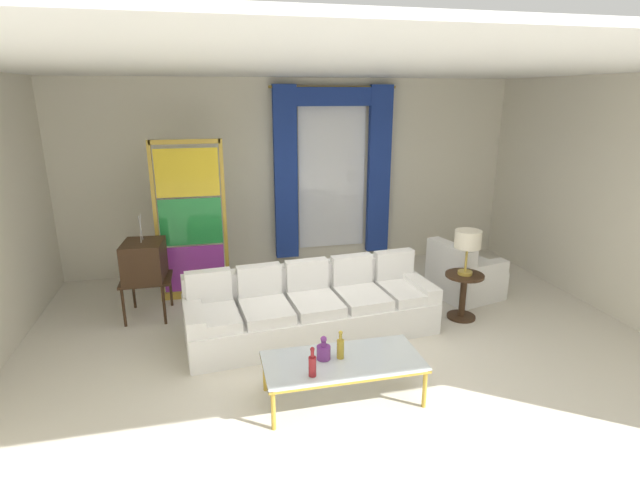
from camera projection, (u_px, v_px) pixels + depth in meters
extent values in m
plane|color=silver|center=(345.00, 352.00, 5.44)|extent=(16.00, 16.00, 0.00)
cube|color=silver|center=(294.00, 175.00, 7.87)|extent=(8.00, 0.12, 3.00)
cube|color=silver|center=(604.00, 195.00, 6.37)|extent=(0.12, 7.00, 3.00)
cube|color=white|center=(329.00, 69.00, 5.32)|extent=(8.00, 7.60, 0.04)
cube|color=white|center=(332.00, 172.00, 7.91)|extent=(1.10, 0.02, 2.50)
cylinder|color=gold|center=(334.00, 87.00, 7.46)|extent=(2.00, 0.04, 0.04)
cube|color=navy|center=(286.00, 174.00, 7.65)|extent=(0.36, 0.12, 2.70)
cube|color=navy|center=(379.00, 171.00, 7.98)|extent=(0.36, 0.12, 2.70)
cube|color=navy|center=(334.00, 97.00, 7.48)|extent=(1.80, 0.10, 0.28)
cube|color=white|center=(313.00, 321.00, 5.77)|extent=(2.97, 1.16, 0.38)
cube|color=white|center=(304.00, 293.00, 6.05)|extent=(2.91, 0.46, 0.78)
cube|color=white|center=(416.00, 299.00, 6.16)|extent=(0.28, 0.87, 0.56)
cube|color=white|center=(195.00, 331.00, 5.34)|extent=(0.28, 0.87, 0.56)
cube|color=white|center=(405.00, 291.00, 6.00)|extent=(0.60, 0.78, 0.12)
cube|color=white|center=(394.00, 266.00, 6.23)|extent=(0.52, 0.19, 0.40)
cube|color=white|center=(361.00, 297.00, 5.83)|extent=(0.60, 0.78, 0.12)
cube|color=white|center=(351.00, 271.00, 6.06)|extent=(0.52, 0.19, 0.40)
cube|color=white|center=(315.00, 303.00, 5.65)|extent=(0.60, 0.78, 0.12)
cube|color=white|center=(307.00, 276.00, 5.88)|extent=(0.52, 0.19, 0.40)
cube|color=white|center=(265.00, 310.00, 5.48)|extent=(0.60, 0.78, 0.12)
cube|color=white|center=(259.00, 281.00, 5.71)|extent=(0.52, 0.19, 0.40)
cube|color=white|center=(213.00, 317.00, 5.30)|extent=(0.60, 0.78, 0.12)
cube|color=white|center=(209.00, 287.00, 5.53)|extent=(0.52, 0.19, 0.40)
cube|color=silver|center=(343.00, 361.00, 4.51)|extent=(1.47, 0.67, 0.02)
cube|color=gold|center=(334.00, 346.00, 4.81)|extent=(1.47, 0.04, 0.03)
cube|color=gold|center=(353.00, 381.00, 4.22)|extent=(1.47, 0.04, 0.03)
cube|color=gold|center=(266.00, 372.00, 4.36)|extent=(0.04, 0.67, 0.03)
cube|color=gold|center=(415.00, 354.00, 4.67)|extent=(0.04, 0.67, 0.03)
cylinder|color=gold|center=(265.00, 373.00, 4.70)|extent=(0.04, 0.04, 0.38)
cylinder|color=gold|center=(400.00, 356.00, 5.00)|extent=(0.04, 0.04, 0.38)
cylinder|color=gold|center=(273.00, 410.00, 4.14)|extent=(0.04, 0.04, 0.38)
cylinder|color=gold|center=(425.00, 389.00, 4.45)|extent=(0.04, 0.04, 0.38)
cylinder|color=gold|center=(340.00, 349.00, 4.51)|extent=(0.07, 0.07, 0.18)
cylinder|color=gold|center=(341.00, 337.00, 4.48)|extent=(0.03, 0.03, 0.06)
sphere|color=gold|center=(341.00, 333.00, 4.47)|extent=(0.04, 0.04, 0.04)
cylinder|color=maroon|center=(312.00, 367.00, 4.23)|extent=(0.07, 0.07, 0.18)
cylinder|color=maroon|center=(312.00, 354.00, 4.19)|extent=(0.03, 0.03, 0.06)
sphere|color=maroon|center=(312.00, 349.00, 4.18)|extent=(0.04, 0.04, 0.04)
cylinder|color=#753384|center=(324.00, 353.00, 4.51)|extent=(0.13, 0.13, 0.13)
cylinder|color=#753384|center=(324.00, 344.00, 4.48)|extent=(0.05, 0.05, 0.05)
sphere|color=#753384|center=(324.00, 339.00, 4.47)|extent=(0.06, 0.06, 0.06)
cube|color=#382314|center=(146.00, 279.00, 6.21)|extent=(0.62, 0.54, 0.03)
cylinder|color=#382314|center=(124.00, 308.00, 5.98)|extent=(0.04, 0.04, 0.50)
cylinder|color=#382314|center=(133.00, 290.00, 6.51)|extent=(0.04, 0.04, 0.50)
cylinder|color=#382314|center=(164.00, 305.00, 6.05)|extent=(0.04, 0.04, 0.50)
cylinder|color=#382314|center=(171.00, 288.00, 6.58)|extent=(0.04, 0.04, 0.50)
cube|color=#382314|center=(144.00, 260.00, 6.13)|extent=(0.52, 0.60, 0.48)
cube|color=black|center=(124.00, 260.00, 6.10)|extent=(0.04, 0.39, 0.30)
cylinder|color=gold|center=(125.00, 276.00, 6.07)|extent=(0.01, 0.04, 0.04)
cylinder|color=gold|center=(128.00, 272.00, 6.23)|extent=(0.01, 0.04, 0.04)
cylinder|color=silver|center=(141.00, 228.00, 6.01)|extent=(0.02, 0.13, 0.34)
cylinder|color=silver|center=(141.00, 228.00, 6.01)|extent=(0.02, 0.13, 0.34)
cube|color=white|center=(466.00, 282.00, 6.94)|extent=(0.97, 0.97, 0.40)
cube|color=white|center=(467.00, 265.00, 6.87)|extent=(0.83, 0.83, 0.10)
cube|color=white|center=(450.00, 272.00, 6.75)|extent=(0.39, 0.82, 0.80)
cube|color=white|center=(451.00, 269.00, 7.19)|extent=(0.76, 0.35, 0.58)
cube|color=white|center=(483.00, 283.00, 6.64)|extent=(0.76, 0.35, 0.58)
cube|color=gold|center=(156.00, 224.00, 6.51)|extent=(0.05, 0.05, 2.20)
cube|color=gold|center=(225.00, 220.00, 6.70)|extent=(0.05, 0.05, 2.20)
cube|color=gold|center=(185.00, 142.00, 6.30)|extent=(0.90, 0.05, 0.06)
cube|color=gold|center=(197.00, 294.00, 6.91)|extent=(0.90, 0.05, 0.10)
cube|color=purple|center=(195.00, 268.00, 6.80)|extent=(0.82, 0.02, 0.64)
cube|color=#238E3D|center=(191.00, 222.00, 6.61)|extent=(0.82, 0.02, 0.64)
cube|color=yellow|center=(187.00, 173.00, 6.41)|extent=(0.82, 0.02, 0.64)
cylinder|color=beige|center=(224.00, 299.00, 6.78)|extent=(0.16, 0.16, 0.06)
ellipsoid|color=#1A5C99|center=(224.00, 292.00, 6.74)|extent=(0.18, 0.32, 0.20)
sphere|color=#1A5C99|center=(223.00, 281.00, 6.84)|extent=(0.09, 0.09, 0.09)
cone|color=gold|center=(223.00, 279.00, 6.90)|extent=(0.02, 0.04, 0.02)
cone|color=#1C8A55|center=(224.00, 290.00, 6.55)|extent=(0.44, 0.40, 0.50)
cylinder|color=#382314|center=(465.00, 275.00, 6.12)|extent=(0.48, 0.48, 0.03)
cylinder|color=#382314|center=(463.00, 297.00, 6.21)|extent=(0.08, 0.08, 0.55)
cylinder|color=#382314|center=(461.00, 316.00, 6.28)|extent=(0.36, 0.36, 0.03)
cylinder|color=#B29338|center=(465.00, 273.00, 6.11)|extent=(0.18, 0.18, 0.04)
cylinder|color=#B29338|center=(466.00, 258.00, 6.05)|extent=(0.03, 0.03, 0.36)
cylinder|color=beige|center=(468.00, 239.00, 5.99)|extent=(0.32, 0.32, 0.22)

